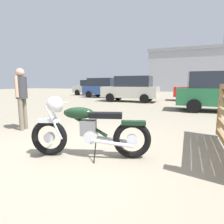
# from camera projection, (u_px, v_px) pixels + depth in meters

# --- Properties ---
(ground_plane) EXTENTS (80.00, 80.00, 0.00)m
(ground_plane) POSITION_uv_depth(u_px,v_px,m) (76.00, 153.00, 3.39)
(ground_plane) COLOR gray
(vintage_motorcycle) EXTENTS (2.02, 0.90, 1.07)m
(vintage_motorcycle) POSITION_uv_depth(u_px,v_px,m) (86.00, 129.00, 3.14)
(vintage_motorcycle) COLOR black
(vintage_motorcycle) RESTS_ON ground_plane
(bystander) EXTENTS (0.30, 0.45, 1.66)m
(bystander) POSITION_uv_depth(u_px,v_px,m) (21.00, 93.00, 4.98)
(bystander) COLOR #706656
(bystander) RESTS_ON ground_plane
(silver_sedan_mid) EXTENTS (4.29, 2.10, 1.67)m
(silver_sedan_mid) POSITION_uv_depth(u_px,v_px,m) (204.00, 90.00, 13.48)
(silver_sedan_mid) COLOR black
(silver_sedan_mid) RESTS_ON ground_plane
(red_hatchback_near) EXTENTS (3.91, 1.84, 1.78)m
(red_hatchback_near) POSITION_uv_depth(u_px,v_px,m) (131.00, 89.00, 13.08)
(red_hatchback_near) COLOR black
(red_hatchback_near) RESTS_ON ground_plane
(white_estate_far) EXTENTS (4.01, 2.04, 1.78)m
(white_estate_far) POSITION_uv_depth(u_px,v_px,m) (104.00, 88.00, 17.19)
(white_estate_far) COLOR black
(white_estate_far) RESTS_ON ground_plane
(dark_sedan_left) EXTENTS (3.97, 1.96, 1.78)m
(dark_sedan_left) POSITION_uv_depth(u_px,v_px,m) (220.00, 91.00, 8.33)
(dark_sedan_left) COLOR black
(dark_sedan_left) RESTS_ON ground_plane
(blue_hatchback_right) EXTENTS (4.36, 2.28, 1.67)m
(blue_hatchback_right) POSITION_uv_depth(u_px,v_px,m) (92.00, 88.00, 20.48)
(blue_hatchback_right) COLOR black
(blue_hatchback_right) RESTS_ON ground_plane
(industrial_building) EXTENTS (16.60, 14.18, 14.64)m
(industrial_building) POSITION_uv_depth(u_px,v_px,m) (199.00, 72.00, 34.33)
(industrial_building) COLOR #9EA0A8
(industrial_building) RESTS_ON ground_plane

